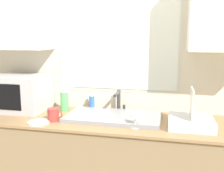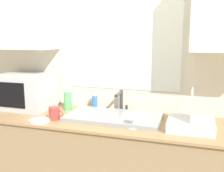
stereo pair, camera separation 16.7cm
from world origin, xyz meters
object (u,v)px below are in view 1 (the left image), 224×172
Objects in this scene: faucet at (119,99)px; spray_bottle at (64,99)px; dish_rack at (191,121)px; soap_bottle at (92,102)px; microwave at (20,93)px; mug_near_sink at (53,115)px; wine_glass at (135,114)px.

faucet is 0.82× the size of spray_bottle.
soap_bottle is at bearing 161.10° from dish_rack.
dish_rack reaches higher than spray_bottle.
dish_rack is 1.37× the size of spray_bottle.
mug_near_sink is (0.44, -0.25, -0.11)m from microwave.
faucet is 0.59m from mug_near_sink.
microwave is at bearing 150.91° from mug_near_sink.
soap_bottle is (-0.25, 0.02, -0.05)m from faucet.
soap_bottle is at bearing 11.98° from microwave.
wine_glass is at bearing -13.67° from microwave.
dish_rack is 1.06m from mug_near_sink.
microwave is at bearing -172.48° from faucet.
dish_rack is 0.42m from wine_glass.
dish_rack is 1.10m from spray_bottle.
soap_bottle is 0.43m from mug_near_sink.
wine_glass is (1.10, -0.27, -0.05)m from microwave.
spray_bottle reaches higher than soap_bottle.
spray_bottle is 1.92× the size of mug_near_sink.
microwave is at bearing -174.78° from spray_bottle.
faucet is at bearing 38.61° from mug_near_sink.
faucet is at bearing 7.52° from microwave.
dish_rack reaches higher than soap_bottle.
mug_near_sink is at bearing 178.17° from wine_glass.
soap_bottle reaches higher than wine_glass.
faucet is 0.43m from wine_glass.
wine_glass is at bearing -1.83° from mug_near_sink.
spray_bottle is at bearing -170.48° from faucet.
faucet is at bearing 9.52° from spray_bottle.
soap_bottle is at bearing 175.94° from faucet.
faucet is 1.36× the size of wine_glass.
spray_bottle is 0.74m from wine_glass.
spray_bottle is 0.29m from mug_near_sink.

